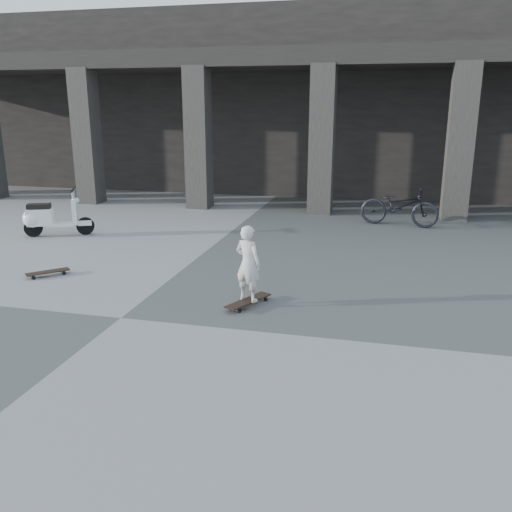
% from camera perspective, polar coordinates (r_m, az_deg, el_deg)
% --- Properties ---
extents(ground, '(90.00, 90.00, 0.00)m').
position_cam_1_polar(ground, '(8.07, -14.05, -6.35)').
color(ground, '#474744').
rests_on(ground, ground).
extents(colonnade, '(28.00, 8.82, 6.00)m').
position_cam_1_polar(colonnade, '(20.67, 3.81, 15.84)').
color(colonnade, black).
rests_on(colonnade, ground).
extents(longboard, '(0.57, 0.88, 0.09)m').
position_cam_1_polar(longboard, '(8.27, -0.82, -4.78)').
color(longboard, black).
rests_on(longboard, ground).
extents(skateboard_spare, '(0.65, 0.66, 0.09)m').
position_cam_1_polar(skateboard_spare, '(10.36, -21.07, -1.62)').
color(skateboard_spare, black).
rests_on(skateboard_spare, ground).
extents(child, '(0.50, 0.41, 1.17)m').
position_cam_1_polar(child, '(8.08, -0.84, -0.79)').
color(child, beige).
rests_on(child, longboard).
extents(scooter, '(1.48, 0.86, 1.10)m').
position_cam_1_polar(scooter, '(13.45, -21.22, 3.78)').
color(scooter, black).
rests_on(scooter, ground).
extents(bicycle, '(2.01, 1.00, 1.01)m').
position_cam_1_polar(bicycle, '(14.10, 14.84, 5.13)').
color(bicycle, black).
rests_on(bicycle, ground).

